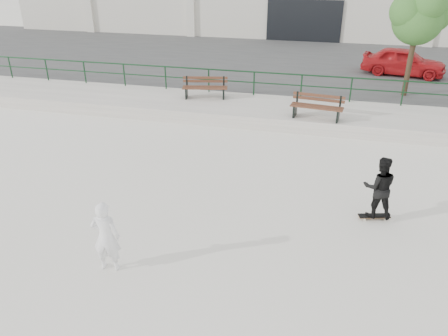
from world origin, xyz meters
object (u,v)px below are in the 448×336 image
(skateboard, at_px, (374,216))
(bench_left, at_px, (205,88))
(seated_skater, at_px, (106,237))
(red_car, at_px, (404,61))
(bench_right, at_px, (317,107))
(standing_skater, at_px, (379,187))
(tree, at_px, (420,14))

(skateboard, bearing_deg, bench_left, 116.56)
(seated_skater, bearing_deg, red_car, -122.80)
(bench_left, height_order, bench_right, bench_right)
(bench_left, relative_size, seated_skater, 1.21)
(bench_left, xyz_separation_m, standing_skater, (6.51, -7.23, -0.03))
(standing_skater, bearing_deg, skateboard, -4.52)
(bench_right, bearing_deg, bench_left, 169.63)
(bench_right, bearing_deg, tree, 54.24)
(tree, distance_m, seated_skater, 15.19)
(tree, distance_m, skateboard, 10.46)
(seated_skater, bearing_deg, bench_right, -120.70)
(tree, bearing_deg, bench_left, -163.92)
(bench_right, distance_m, skateboard, 6.10)
(bench_left, xyz_separation_m, red_car, (8.50, 5.96, 0.24))
(bench_right, xyz_separation_m, seated_skater, (-3.78, -9.12, -0.13))
(bench_left, height_order, seated_skater, seated_skater)
(red_car, xyz_separation_m, skateboard, (-1.99, -13.19, -1.10))
(bench_left, height_order, tree, tree)
(bench_left, relative_size, tree, 0.44)
(bench_right, height_order, standing_skater, standing_skater)
(bench_right, xyz_separation_m, red_car, (3.80, 7.42, 0.24))
(red_car, relative_size, skateboard, 4.90)
(bench_left, distance_m, skateboard, 9.77)
(tree, distance_m, standing_skater, 10.20)
(standing_skater, bearing_deg, red_car, -103.11)
(bench_right, height_order, tree, tree)
(skateboard, height_order, standing_skater, standing_skater)
(bench_right, bearing_deg, skateboard, -65.71)
(bench_left, relative_size, red_car, 0.49)
(tree, bearing_deg, bench_right, -132.69)
(bench_right, bearing_deg, seated_skater, -105.57)
(red_car, xyz_separation_m, standing_skater, (-1.99, -13.19, -0.27))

